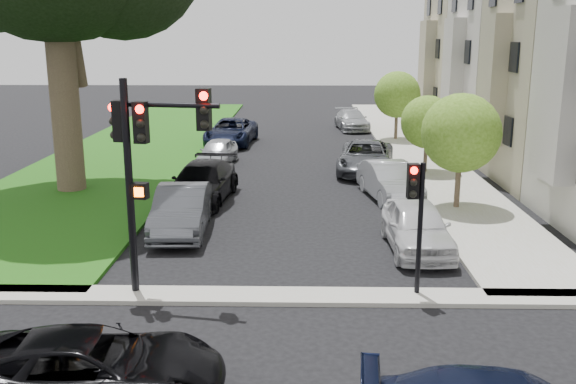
{
  "coord_description": "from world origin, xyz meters",
  "views": [
    {
      "loc": [
        0.37,
        -12.87,
        6.42
      ],
      "look_at": [
        0.0,
        5.0,
        2.0
      ],
      "focal_mm": 40.0,
      "sensor_mm": 36.0,
      "label": 1
    }
  ],
  "objects_px": {
    "small_tree_b": "(427,122)",
    "car_parked_7": "(218,152)",
    "small_tree_c": "(397,95)",
    "car_parked_1": "(390,181)",
    "car_parked_2": "(366,157)",
    "car_parked_6": "(202,183)",
    "car_cross_near": "(89,369)",
    "small_tree_a": "(461,133)",
    "traffic_signal_secondary": "(416,205)",
    "car_parked_0": "(417,226)",
    "car_parked_8": "(231,132)",
    "car_parked_4": "(352,120)",
    "traffic_signal_main": "(145,149)",
    "car_parked_5": "(182,210)"
  },
  "relations": [
    {
      "from": "small_tree_b",
      "to": "small_tree_c",
      "type": "distance_m",
      "value": 9.66
    },
    {
      "from": "car_parked_6",
      "to": "car_parked_1",
      "type": "bearing_deg",
      "value": 9.64
    },
    {
      "from": "traffic_signal_main",
      "to": "car_parked_0",
      "type": "distance_m",
      "value": 8.62
    },
    {
      "from": "small_tree_a",
      "to": "car_parked_8",
      "type": "distance_m",
      "value": 17.7
    },
    {
      "from": "small_tree_b",
      "to": "car_parked_1",
      "type": "bearing_deg",
      "value": -115.59
    },
    {
      "from": "car_parked_6",
      "to": "car_parked_4",
      "type": "bearing_deg",
      "value": 75.32
    },
    {
      "from": "small_tree_b",
      "to": "small_tree_c",
      "type": "bearing_deg",
      "value": 90.0
    },
    {
      "from": "car_parked_0",
      "to": "car_parked_2",
      "type": "bearing_deg",
      "value": 91.07
    },
    {
      "from": "small_tree_b",
      "to": "car_parked_2",
      "type": "distance_m",
      "value": 3.25
    },
    {
      "from": "small_tree_c",
      "to": "traffic_signal_secondary",
      "type": "bearing_deg",
      "value": -97.12
    },
    {
      "from": "traffic_signal_secondary",
      "to": "car_parked_2",
      "type": "xyz_separation_m",
      "value": [
        0.27,
        14.82,
        -1.64
      ]
    },
    {
      "from": "car_parked_0",
      "to": "car_parked_7",
      "type": "distance_m",
      "value": 15.05
    },
    {
      "from": "small_tree_a",
      "to": "traffic_signal_secondary",
      "type": "bearing_deg",
      "value": -110.15
    },
    {
      "from": "car_cross_near",
      "to": "car_parked_1",
      "type": "xyz_separation_m",
      "value": [
        7.24,
        14.68,
        0.07
      ]
    },
    {
      "from": "car_parked_2",
      "to": "car_parked_6",
      "type": "relative_size",
      "value": 1.03
    },
    {
      "from": "car_parked_2",
      "to": "car_parked_7",
      "type": "height_order",
      "value": "car_parked_2"
    },
    {
      "from": "car_parked_5",
      "to": "car_parked_7",
      "type": "xyz_separation_m",
      "value": [
        -0.26,
        11.31,
        -0.11
      ]
    },
    {
      "from": "car_cross_near",
      "to": "small_tree_c",
      "type": "bearing_deg",
      "value": -22.56
    },
    {
      "from": "car_parked_1",
      "to": "car_parked_2",
      "type": "bearing_deg",
      "value": 84.96
    },
    {
      "from": "small_tree_a",
      "to": "car_parked_4",
      "type": "distance_m",
      "value": 20.81
    },
    {
      "from": "small_tree_c",
      "to": "traffic_signal_main",
      "type": "xyz_separation_m",
      "value": [
        -9.57,
        -24.21,
        0.91
      ]
    },
    {
      "from": "car_parked_2",
      "to": "car_parked_4",
      "type": "height_order",
      "value": "car_parked_2"
    },
    {
      "from": "car_parked_1",
      "to": "small_tree_a",
      "type": "bearing_deg",
      "value": -43.49
    },
    {
      "from": "traffic_signal_secondary",
      "to": "car_parked_4",
      "type": "distance_m",
      "value": 28.87
    },
    {
      "from": "small_tree_b",
      "to": "car_parked_2",
      "type": "bearing_deg",
      "value": 175.31
    },
    {
      "from": "traffic_signal_main",
      "to": "traffic_signal_secondary",
      "type": "bearing_deg",
      "value": -0.37
    },
    {
      "from": "traffic_signal_secondary",
      "to": "car_parked_2",
      "type": "bearing_deg",
      "value": 88.94
    },
    {
      "from": "car_parked_0",
      "to": "car_parked_7",
      "type": "bearing_deg",
      "value": 119.62
    },
    {
      "from": "car_cross_near",
      "to": "traffic_signal_secondary",
      "type": "bearing_deg",
      "value": -57.46
    },
    {
      "from": "traffic_signal_secondary",
      "to": "car_parked_8",
      "type": "height_order",
      "value": "traffic_signal_secondary"
    },
    {
      "from": "small_tree_b",
      "to": "car_parked_7",
      "type": "bearing_deg",
      "value": 169.13
    },
    {
      "from": "car_parked_6",
      "to": "car_parked_7",
      "type": "height_order",
      "value": "car_parked_6"
    },
    {
      "from": "small_tree_b",
      "to": "car_parked_7",
      "type": "relative_size",
      "value": 0.96
    },
    {
      "from": "car_parked_1",
      "to": "car_parked_2",
      "type": "distance_m",
      "value": 5.07
    },
    {
      "from": "traffic_signal_main",
      "to": "car_parked_7",
      "type": "relative_size",
      "value": 1.41
    },
    {
      "from": "car_parked_2",
      "to": "car_parked_6",
      "type": "xyz_separation_m",
      "value": [
        -6.94,
        -5.53,
        0.01
      ]
    },
    {
      "from": "car_parked_8",
      "to": "car_parked_2",
      "type": "bearing_deg",
      "value": -42.53
    },
    {
      "from": "small_tree_b",
      "to": "car_parked_4",
      "type": "relative_size",
      "value": 0.79
    },
    {
      "from": "small_tree_c",
      "to": "car_parked_6",
      "type": "relative_size",
      "value": 0.81
    },
    {
      "from": "small_tree_a",
      "to": "car_cross_near",
      "type": "height_order",
      "value": "small_tree_a"
    },
    {
      "from": "car_parked_1",
      "to": "car_parked_7",
      "type": "bearing_deg",
      "value": 128.73
    },
    {
      "from": "car_parked_2",
      "to": "car_parked_4",
      "type": "distance_m",
      "value": 13.99
    },
    {
      "from": "car_parked_5",
      "to": "traffic_signal_main",
      "type": "bearing_deg",
      "value": -90.96
    },
    {
      "from": "car_cross_near",
      "to": "car_parked_8",
      "type": "distance_m",
      "value": 27.61
    },
    {
      "from": "car_parked_0",
      "to": "car_parked_8",
      "type": "distance_m",
      "value": 20.59
    },
    {
      "from": "traffic_signal_main",
      "to": "car_parked_1",
      "type": "distance_m",
      "value": 12.51
    },
    {
      "from": "small_tree_a",
      "to": "car_parked_4",
      "type": "xyz_separation_m",
      "value": [
        -2.36,
        20.56,
        -2.22
      ]
    },
    {
      "from": "traffic_signal_secondary",
      "to": "car_parked_2",
      "type": "height_order",
      "value": "traffic_signal_secondary"
    },
    {
      "from": "traffic_signal_main",
      "to": "car_parked_2",
      "type": "distance_m",
      "value": 16.55
    },
    {
      "from": "car_parked_1",
      "to": "car_parked_6",
      "type": "height_order",
      "value": "car_parked_6"
    }
  ]
}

